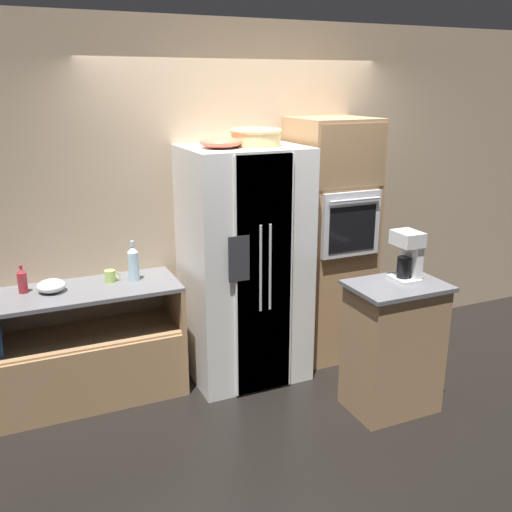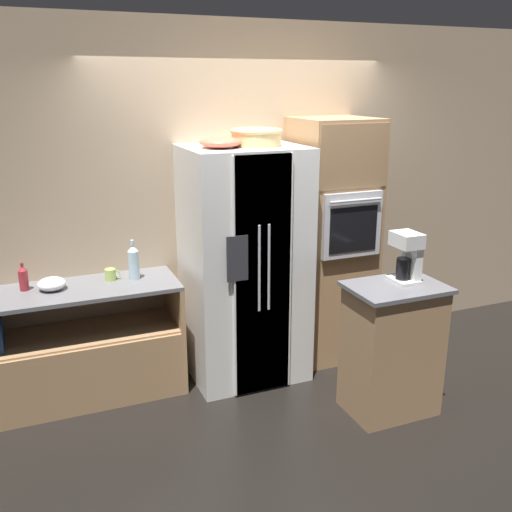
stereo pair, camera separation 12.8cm
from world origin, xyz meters
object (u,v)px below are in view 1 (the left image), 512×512
object	(u,v)px
wall_oven	(329,240)
bottle_short	(133,263)
wicker_basket	(256,137)
mug	(110,276)
mixing_bowl	(51,286)
coffee_maker	(409,253)
fruit_bowl	(220,142)
bottle_tall	(22,280)
refrigerator	(244,265)

from	to	relation	value
wall_oven	bottle_short	world-z (taller)	wall_oven
wicker_basket	mug	size ratio (longest dim) A/B	3.43
wall_oven	mixing_bowl	bearing A→B (deg)	178.51
bottle_short	mug	xyz separation A→B (m)	(-0.17, 0.04, -0.09)
coffee_maker	wicker_basket	bearing A→B (deg)	131.34
wall_oven	wicker_basket	xyz separation A→B (m)	(-0.72, -0.08, 0.90)
fruit_bowl	bottle_short	world-z (taller)	fruit_bowl
bottle_short	coffee_maker	size ratio (longest dim) A/B	0.86
wicker_basket	mixing_bowl	world-z (taller)	wicker_basket
mug	mixing_bowl	distance (m)	0.43
wicker_basket	mixing_bowl	bearing A→B (deg)	174.82
fruit_bowl	bottle_tall	distance (m)	1.72
fruit_bowl	bottle_tall	size ratio (longest dim) A/B	1.47
wall_oven	bottle_tall	size ratio (longest dim) A/B	9.95
refrigerator	bottle_tall	bearing A→B (deg)	173.16
wall_oven	coffee_maker	distance (m)	0.98
fruit_bowl	wall_oven	bearing A→B (deg)	6.69
mixing_bowl	wicker_basket	bearing A→B (deg)	-5.18
bottle_short	wall_oven	bearing A→B (deg)	-2.54
fruit_bowl	bottle_tall	bearing A→B (deg)	170.23
wicker_basket	fruit_bowl	distance (m)	0.30
wall_oven	fruit_bowl	size ratio (longest dim) A/B	6.75
mug	coffee_maker	world-z (taller)	coffee_maker
bottle_short	mixing_bowl	bearing A→B (deg)	-178.56
mug	mixing_bowl	size ratio (longest dim) A/B	0.57
refrigerator	mixing_bowl	xyz separation A→B (m)	(-1.44, 0.13, -0.01)
bottle_tall	mixing_bowl	world-z (taller)	bottle_tall
bottle_tall	bottle_short	distance (m)	0.79
wall_oven	fruit_bowl	xyz separation A→B (m)	(-1.02, -0.12, 0.87)
bottle_tall	mixing_bowl	distance (m)	0.20
mixing_bowl	bottle_tall	bearing A→B (deg)	160.14
bottle_short	mug	distance (m)	0.20
bottle_tall	mixing_bowl	bearing A→B (deg)	-19.86
coffee_maker	refrigerator	bearing A→B (deg)	134.29
fruit_bowl	bottle_short	bearing A→B (deg)	163.23
fruit_bowl	coffee_maker	bearing A→B (deg)	-38.15
wicker_basket	mug	distance (m)	1.51
fruit_bowl	mixing_bowl	xyz separation A→B (m)	(-1.24, 0.18, -0.98)
wicker_basket	bottle_short	bearing A→B (deg)	170.68
wall_oven	mug	world-z (taller)	wall_oven
wicker_basket	mug	world-z (taller)	wicker_basket
wicker_basket	bottle_short	xyz separation A→B (m)	(-0.94, 0.15, -0.92)
mug	bottle_tall	bearing A→B (deg)	178.70
bottle_tall	bottle_short	size ratio (longest dim) A/B	0.67
wall_oven	mug	size ratio (longest dim) A/B	17.98
fruit_bowl	bottle_short	xyz separation A→B (m)	(-0.64, 0.19, -0.89)
wicker_basket	mixing_bowl	xyz separation A→B (m)	(-1.54, 0.14, -1.01)
refrigerator	wicker_basket	size ratio (longest dim) A/B	4.76
wicker_basket	fruit_bowl	xyz separation A→B (m)	(-0.30, -0.04, -0.03)
wicker_basket	mug	bearing A→B (deg)	170.19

